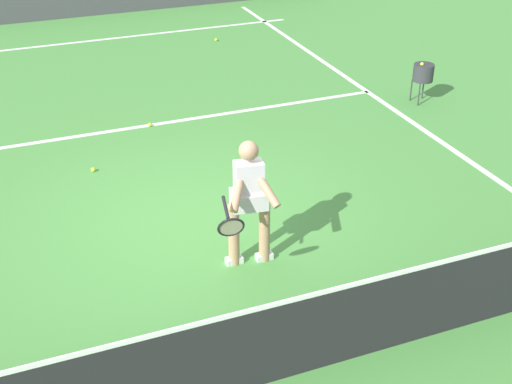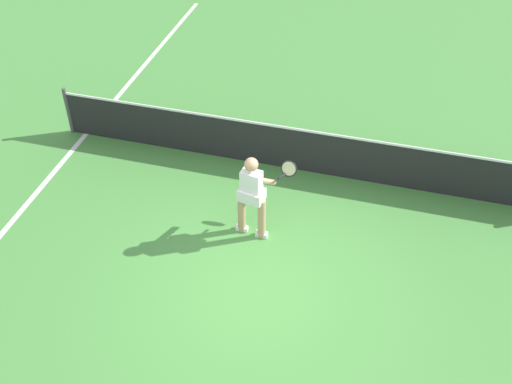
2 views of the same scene
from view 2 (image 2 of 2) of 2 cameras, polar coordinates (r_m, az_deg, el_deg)
The scene contains 4 objects.
ground_plane at distance 9.63m, azimuth 0.01°, elevation -8.82°, with size 27.69×27.69×0.00m, color #4C9342.
sideline_left_marking at distance 11.27m, azimuth -22.19°, elevation -3.63°, with size 0.10×19.30×0.01m, color white.
court_net at distance 11.52m, azimuth 4.09°, elevation 3.86°, with size 9.50×0.08×1.00m.
tennis_player at distance 9.93m, azimuth -0.30°, elevation -0.11°, with size 0.88×0.91×1.55m.
Camera 2 is at (1.69, -6.09, 7.26)m, focal length 44.04 mm.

